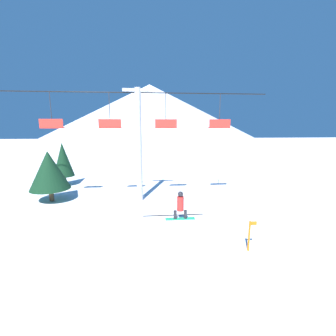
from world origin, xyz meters
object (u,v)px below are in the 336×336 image
(snowboarder, at_px, (180,205))
(trail_marker, at_px, (249,235))
(snow_ramp, at_px, (179,257))
(pine_tree_near, at_px, (49,170))

(snowboarder, relative_size, trail_marker, 0.85)
(snowboarder, bearing_deg, snow_ramp, -100.31)
(trail_marker, bearing_deg, pine_tree_near, 145.96)
(snowboarder, xyz_separation_m, pine_tree_near, (-9.84, 9.49, -0.03))
(snow_ramp, distance_m, snowboarder, 2.26)
(snow_ramp, height_order, snowboarder, snowboarder)
(pine_tree_near, height_order, trail_marker, pine_tree_near)
(pine_tree_near, bearing_deg, trail_marker, -34.04)
(snow_ramp, relative_size, pine_tree_near, 0.92)
(snow_ramp, height_order, pine_tree_near, pine_tree_near)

